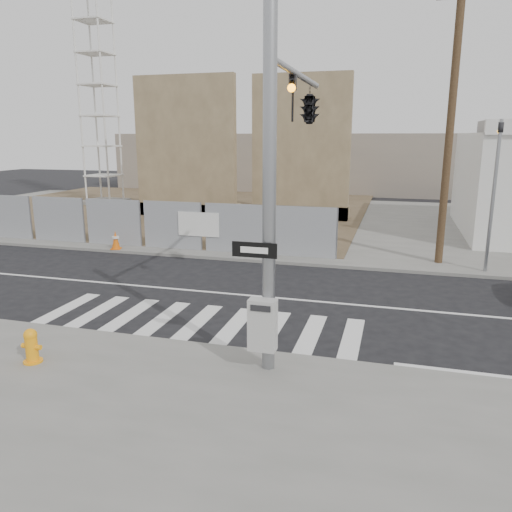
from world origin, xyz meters
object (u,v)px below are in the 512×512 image
(crane_tower, at_px, (97,71))
(traffic_cone_b, at_px, (69,232))
(signal_pole, at_px, (298,135))
(traffic_cone_c, at_px, (116,240))
(fire_hydrant, at_px, (31,346))
(traffic_cone_d, at_px, (257,243))

(crane_tower, height_order, traffic_cone_b, crane_tower)
(signal_pole, height_order, traffic_cone_b, signal_pole)
(traffic_cone_c, bearing_deg, signal_pole, -34.93)
(fire_hydrant, relative_size, traffic_cone_c, 0.95)
(signal_pole, relative_size, fire_hydrant, 9.41)
(traffic_cone_d, bearing_deg, traffic_cone_c, -170.05)
(crane_tower, distance_m, traffic_cone_c, 17.57)
(fire_hydrant, height_order, traffic_cone_d, traffic_cone_d)
(signal_pole, xyz_separation_m, traffic_cone_c, (-8.97, 6.27, -4.28))
(fire_hydrant, distance_m, traffic_cone_c, 10.95)
(traffic_cone_c, bearing_deg, crane_tower, 123.71)
(signal_pole, distance_m, traffic_cone_c, 11.75)
(signal_pole, relative_size, traffic_cone_d, 8.87)
(signal_pole, height_order, crane_tower, crane_tower)
(crane_tower, xyz_separation_m, traffic_cone_b, (5.38, -11.60, -8.57))
(signal_pole, xyz_separation_m, traffic_cone_d, (-3.05, 7.30, -4.28))
(fire_hydrant, relative_size, traffic_cone_b, 1.09)
(traffic_cone_b, height_order, traffic_cone_d, traffic_cone_d)
(traffic_cone_b, bearing_deg, traffic_cone_c, -20.63)
(fire_hydrant, distance_m, traffic_cone_d, 11.32)
(fire_hydrant, bearing_deg, traffic_cone_b, 120.09)
(fire_hydrant, height_order, traffic_cone_c, traffic_cone_c)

